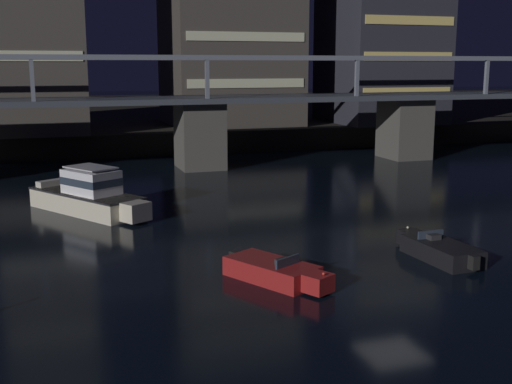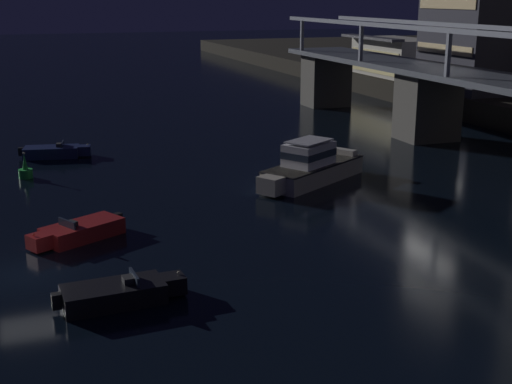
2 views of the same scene
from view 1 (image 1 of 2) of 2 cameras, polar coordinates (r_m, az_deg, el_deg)
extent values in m
plane|color=black|center=(25.98, 12.01, -8.63)|extent=(400.00, 400.00, 0.00)
cube|color=black|center=(102.64, -11.11, 6.67)|extent=(240.00, 80.00, 2.20)
cube|color=#4C4944|center=(55.35, -4.95, 4.96)|extent=(3.60, 4.40, 5.55)
cube|color=#4C4944|center=(62.76, 12.85, 5.45)|extent=(3.60, 4.40, 5.55)
cube|color=#3D424C|center=(55.11, -5.00, 8.06)|extent=(84.48, 6.40, 0.45)
cube|color=slate|center=(52.22, -4.32, 11.67)|extent=(84.48, 0.36, 0.36)
cube|color=slate|center=(57.86, -5.72, 11.58)|extent=(84.48, 0.36, 0.36)
cube|color=slate|center=(50.71, -18.99, 9.31)|extent=(0.30, 0.30, 3.20)
cube|color=slate|center=(52.22, -4.30, 9.91)|extent=(0.30, 0.30, 3.20)
cube|color=slate|center=(56.79, 8.82, 9.91)|extent=(0.30, 0.30, 3.20)
cube|color=slate|center=(63.76, 19.52, 9.53)|extent=(0.30, 0.30, 3.20)
cube|color=beige|center=(61.13, -18.72, 11.21)|extent=(8.01, 0.10, 0.90)
cube|color=#423D38|center=(72.91, -2.42, 15.04)|extent=(13.35, 13.20, 22.95)
cube|color=beige|center=(66.39, -0.79, 9.49)|extent=(12.28, 0.10, 0.90)
cube|color=beige|center=(66.42, -0.80, 13.45)|extent=(12.28, 0.10, 0.90)
cube|color=#282833|center=(76.16, 10.87, 12.90)|extent=(11.24, 12.12, 18.19)
cube|color=#F2D172|center=(70.87, 13.11, 8.54)|extent=(10.34, 0.10, 0.90)
cube|color=#F2D172|center=(70.82, 13.24, 11.48)|extent=(10.34, 0.10, 0.90)
cube|color=#F2D172|center=(70.95, 13.38, 14.41)|extent=(10.34, 0.10, 0.90)
cube|color=beige|center=(40.12, -14.63, -0.85)|extent=(6.44, 8.16, 1.20)
cube|color=beige|center=(36.56, -10.48, -1.69)|extent=(1.80, 1.69, 1.04)
cube|color=black|center=(40.01, -14.67, -0.08)|extent=(6.55, 8.27, 0.10)
cube|color=white|center=(39.40, -14.21, 0.88)|extent=(3.48, 3.83, 1.40)
cube|color=#283342|center=(39.39, -14.22, 0.95)|extent=(3.53, 3.88, 0.44)
cube|color=silver|center=(39.26, -14.27, 2.10)|extent=(3.13, 3.44, 0.08)
cube|color=#B7B2A8|center=(42.75, -17.34, 0.79)|extent=(2.08, 1.61, 0.36)
cube|color=black|center=(30.57, 15.92, -5.01)|extent=(2.04, 4.01, 0.80)
cube|color=black|center=(32.42, 13.35, -3.88)|extent=(1.04, 0.96, 0.70)
cube|color=#283342|center=(31.07, 15.03, -3.60)|extent=(1.35, 0.18, 0.36)
cube|color=#262628|center=(30.89, 15.30, -3.81)|extent=(0.58, 0.43, 0.24)
cube|color=black|center=(28.94, 18.53, -5.87)|extent=(0.38, 0.38, 0.60)
sphere|color=beige|center=(32.51, 13.13, -3.04)|extent=(0.12, 0.12, 0.12)
cube|color=maroon|center=(26.72, 1.37, -6.91)|extent=(3.44, 4.30, 0.80)
cube|color=maroon|center=(25.24, 5.46, -7.93)|extent=(1.30, 1.26, 0.70)
cube|color=#283342|center=(26.01, 2.78, -6.09)|extent=(1.24, 0.73, 0.36)
cube|color=#262628|center=(26.19, 2.36, -6.10)|extent=(0.68, 0.62, 0.24)
cube|color=black|center=(28.12, -1.90, -5.78)|extent=(0.49, 0.49, 0.60)
sphere|color=red|center=(24.96, 5.93, -7.12)|extent=(0.12, 0.12, 0.12)
camera|label=2|loc=(47.30, 46.52, 11.32)|focal=49.27mm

